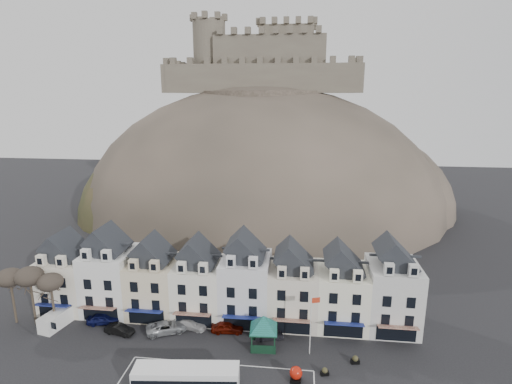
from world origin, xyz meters
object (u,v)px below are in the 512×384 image
bus (186,379)px  car_navy (103,319)px  car_charcoal (269,335)px  car_white (191,324)px  flagpole (311,321)px  car_silver (167,327)px  white_van (56,319)px  car_maroon (227,327)px  red_buoy (296,374)px  bus_shelter (264,323)px  car_black (119,330)px

bus → car_navy: (-15.63, 11.79, -1.03)m
car_navy → car_charcoal: bearing=-104.6°
car_white → car_charcoal: bearing=-84.3°
flagpole → car_white: 17.31m
flagpole → car_silver: flagpole is taller
white_van → car_maroon: size_ratio=1.17×
bus → red_buoy: size_ratio=6.46×
bus_shelter → car_silver: size_ratio=1.29×
bus_shelter → car_navy: bus_shelter is taller
white_van → car_black: bearing=8.1°
bus → white_van: (-21.75, 10.34, -0.68)m
bus → car_silver: bearing=113.1°
white_van → bus: bearing=-13.1°
car_charcoal → red_buoy: bearing=-167.9°
car_navy → flagpole: bearing=-109.0°
flagpole → car_white: bearing=167.1°
car_white → car_charcoal: size_ratio=1.20×
red_buoy → car_charcoal: bearing=115.9°
car_silver → car_black: bearing=76.6°
bus_shelter → car_white: bus_shelter is taller
bus_shelter → car_navy: size_ratio=1.58×
white_van → car_white: bearing=17.8°
car_charcoal → bus_shelter: bearing=148.4°
car_black → car_charcoal: 20.32m
bus → car_black: bus is taller
bus_shelter → flagpole: (5.97, -0.72, 1.09)m
red_buoy → car_charcoal: size_ratio=0.48×
bus → car_black: bearing=135.9°
flagpole → white_van: (-35.22, 1.95, -3.44)m
white_van → car_maroon: (24.01, 1.44, -0.35)m
car_white → bus_shelter: bearing=-93.9°
bus_shelter → car_white: bearing=160.3°
red_buoy → car_black: size_ratio=0.44×
red_buoy → car_silver: (-17.75, 7.58, -0.15)m
car_maroon → bus: bearing=164.0°
car_black → car_white: size_ratio=0.90×
bus_shelter → car_charcoal: (0.56, 1.75, -2.83)m
white_van → car_charcoal: bearing=13.3°
bus → flagpole: (13.47, 8.38, 2.76)m
flagpole → car_navy: (-29.10, 3.41, -3.79)m
car_white → car_maroon: 5.24m
bus_shelter → car_black: bus_shelter is taller
bus_shelter → car_black: bearing=174.9°
red_buoy → car_white: (-14.73, 8.90, -0.26)m
flagpole → white_van: bearing=176.8°
white_van → car_maroon: 24.06m
bus_shelter → car_charcoal: bus_shelter is taller
car_navy → car_white: car_navy is taller
bus_shelter → car_navy: bearing=169.8°
car_maroon → car_charcoal: (5.80, -0.92, -0.13)m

